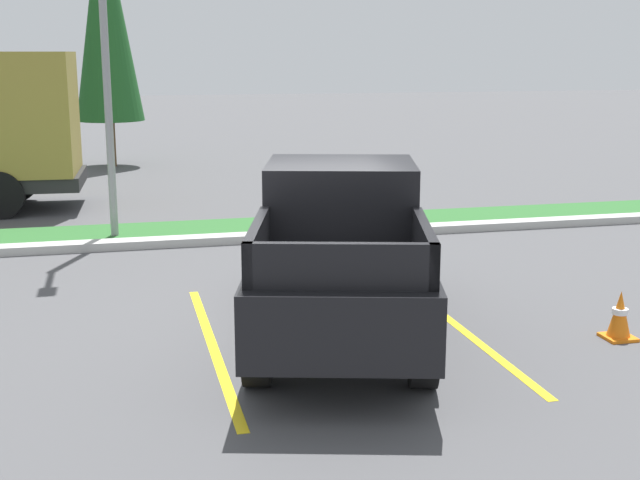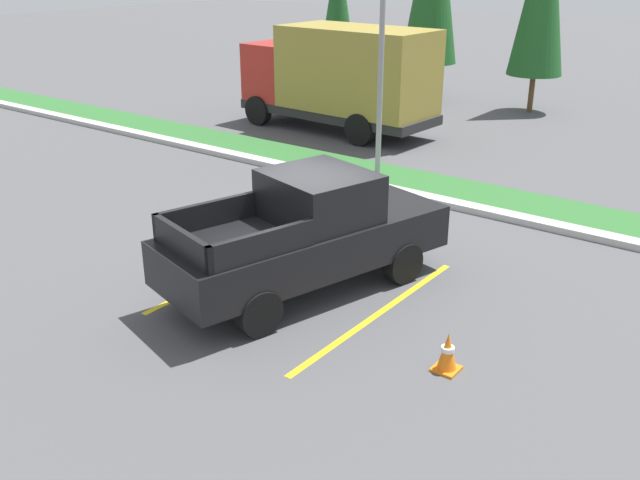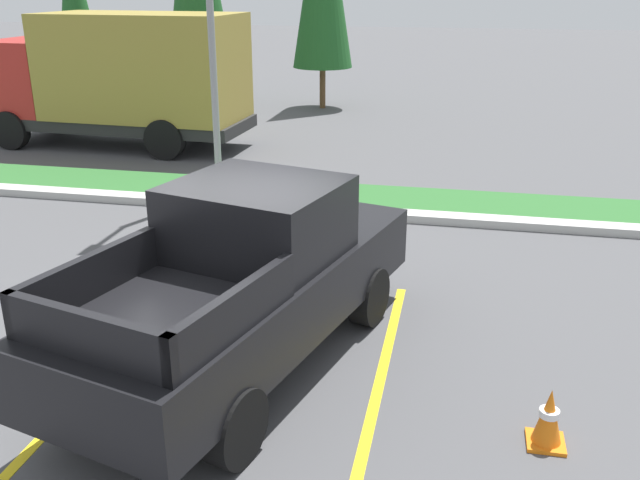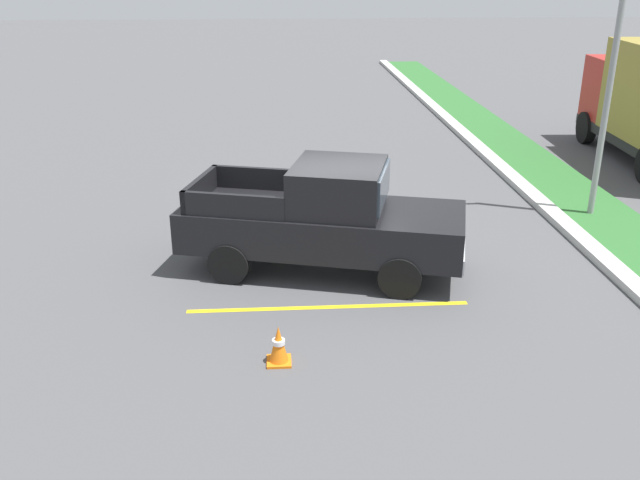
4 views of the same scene
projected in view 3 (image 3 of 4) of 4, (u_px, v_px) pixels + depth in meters
ground_plane at (233, 338)px, 8.65m from camera, size 120.00×120.00×0.00m
parking_line_near at (126, 349)px, 8.40m from camera, size 0.12×4.80×0.01m
parking_line_far at (381, 377)px, 7.81m from camera, size 0.12×4.80×0.01m
curb_strip at (317, 210)px, 13.20m from camera, size 56.00×0.40×0.15m
grass_median at (328, 196)px, 14.23m from camera, size 56.00×1.80×0.06m
pickup_truck_main at (248, 279)px, 7.78m from camera, size 3.19×5.53×2.10m
cargo_truck_distant at (122, 76)px, 17.97m from camera, size 6.91×2.77×3.40m
street_light at (207, 6)px, 13.03m from camera, size 0.24×1.49×6.34m
traffic_cone at (549, 418)px, 6.59m from camera, size 0.36×0.36×0.60m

